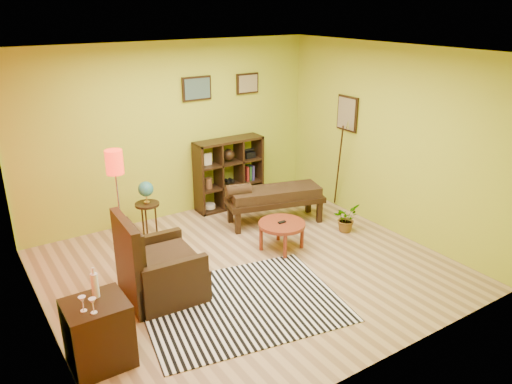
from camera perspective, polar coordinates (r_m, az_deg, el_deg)
ground at (r=6.73m, az=-0.84°, el=-8.78°), size 5.00×5.00×0.00m
room_shell at (r=6.01m, az=-1.75°, el=6.12°), size 5.04×4.54×2.82m
zebra_rug at (r=6.02m, az=-1.62°, el=-12.63°), size 2.53×2.09×0.01m
coffee_table at (r=7.09m, az=2.97°, el=-3.95°), size 0.67×0.67×0.43m
armchair at (r=6.12m, az=-11.20°, el=-8.94°), size 0.93×0.94×1.08m
side_cabinet at (r=5.22m, az=-17.56°, el=-15.11°), size 0.58×0.53×1.00m
floor_lamp at (r=6.72m, az=-15.77°, el=2.18°), size 0.24×0.24×1.56m
globe_table at (r=7.52m, az=-12.43°, el=-0.38°), size 0.36×0.36×0.88m
cube_shelf at (r=8.51m, az=-3.01°, el=2.15°), size 1.20×0.35×1.20m
bench at (r=7.89m, az=1.89°, el=-0.46°), size 1.63×0.94×0.71m
potted_plant at (r=7.84m, az=10.20°, el=-3.27°), size 0.52×0.54×0.33m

